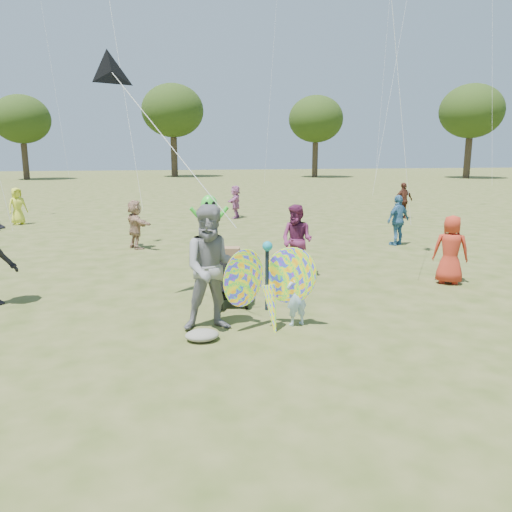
% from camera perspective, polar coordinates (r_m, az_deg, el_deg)
% --- Properties ---
extents(ground, '(160.00, 160.00, 0.00)m').
position_cam_1_polar(ground, '(7.30, 4.24, -10.77)').
color(ground, '#51592B').
rests_on(ground, ground).
extents(child_girl, '(0.40, 0.30, 1.00)m').
position_cam_1_polar(child_girl, '(8.18, 4.67, -4.58)').
color(child_girl, '#A8CCEF').
rests_on(child_girl, ground).
extents(adult_man, '(1.01, 0.80, 2.01)m').
position_cam_1_polar(adult_man, '(7.89, -4.95, -1.40)').
color(adult_man, gray).
rests_on(adult_man, ground).
extents(grey_bag, '(0.51, 0.42, 0.16)m').
position_cam_1_polar(grey_bag, '(7.68, -6.19, -8.99)').
color(grey_bag, gray).
rests_on(grey_bag, ground).
extents(crowd_a, '(0.87, 0.79, 1.49)m').
position_cam_1_polar(crowd_a, '(11.52, 21.36, 0.68)').
color(crowd_a, '#B22F1C').
rests_on(crowd_a, ground).
extents(crowd_c, '(0.98, 0.69, 1.54)m').
position_cam_1_polar(crowd_c, '(15.90, 15.93, 3.95)').
color(crowd_c, teal).
rests_on(crowd_c, ground).
extents(crowd_d, '(0.92, 1.40, 1.45)m').
position_cam_1_polar(crowd_d, '(15.15, -13.63, 3.53)').
color(crowd_d, tan).
rests_on(crowd_d, ground).
extents(crowd_e, '(1.00, 1.01, 1.64)m').
position_cam_1_polar(crowd_e, '(11.45, 4.69, 1.77)').
color(crowd_e, '#652149').
rests_on(crowd_e, ground).
extents(crowd_g, '(0.85, 0.79, 1.46)m').
position_cam_1_polar(crowd_g, '(21.94, -25.60, 5.16)').
color(crowd_g, yellow).
rests_on(crowd_g, ground).
extents(crowd_h, '(0.96, 0.53, 1.55)m').
position_cam_1_polar(crowd_h, '(22.58, 16.49, 6.10)').
color(crowd_h, '#4D2519').
rests_on(crowd_h, ground).
extents(crowd_j, '(0.89, 1.37, 1.42)m').
position_cam_1_polar(crowd_j, '(21.84, -2.36, 6.21)').
color(crowd_j, '#B96AA2').
rests_on(crowd_j, ground).
extents(jogging_stroller, '(0.65, 1.11, 1.09)m').
position_cam_1_polar(jogging_stroller, '(9.34, -3.02, -1.78)').
color(jogging_stroller, black).
rests_on(jogging_stroller, ground).
extents(butterfly_kite, '(1.74, 0.75, 1.63)m').
position_cam_1_polar(butterfly_kite, '(7.94, 1.48, -3.56)').
color(butterfly_kite, orange).
rests_on(butterfly_kite, ground).
extents(delta_kite_rig, '(2.31, 1.87, 2.94)m').
position_cam_1_polar(delta_kite_rig, '(9.35, -16.07, 19.43)').
color(delta_kite_rig, black).
rests_on(delta_kite_rig, ground).
extents(alien_kite, '(1.12, 0.69, 1.74)m').
position_cam_1_polar(alien_kite, '(13.01, -5.33, 3.61)').
color(alien_kite, green).
rests_on(alien_kite, ground).
extents(tree_line, '(91.78, 33.60, 10.79)m').
position_cam_1_polar(tree_line, '(51.90, -6.83, 16.10)').
color(tree_line, '#3A2D21').
rests_on(tree_line, ground).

